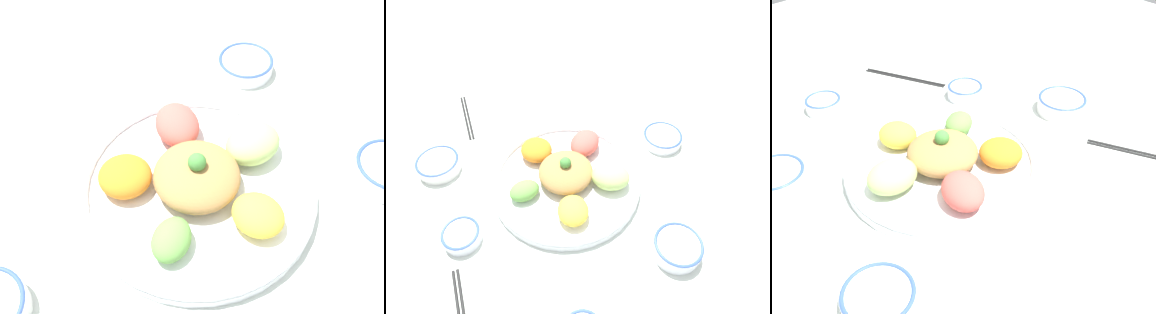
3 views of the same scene
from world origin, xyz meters
The scene contains 10 objects.
ground_plane centered at (0.00, 0.00, 0.00)m, with size 2.40×2.40×0.00m, color silver.
salad_platter centered at (0.03, 0.03, 0.03)m, with size 0.41×0.41×0.10m.
sauce_bowl_red centered at (0.00, -0.34, 0.02)m, with size 0.12×0.12×0.04m.
rice_bowl_blue centered at (0.42, 0.08, 0.02)m, with size 0.09×0.09×0.03m.
sauce_bowl_dark centered at (0.23, 0.30, 0.02)m, with size 0.11×0.11×0.04m.
rice_bowl_plain centered at (-0.14, 0.31, 0.02)m, with size 0.12×0.12×0.03m.
sauce_bowl_far centered at (0.21, -0.21, 0.02)m, with size 0.09×0.09×0.04m.
chopsticks_pair_near centered at (0.41, -0.16, 0.00)m, with size 0.23×0.11×0.01m.
chopsticks_pair_far centered at (-0.22, -0.32, 0.00)m, with size 0.21×0.10×0.01m.
serving_spoon_main centered at (-0.29, 0.03, 0.00)m, with size 0.06×0.13×0.01m.
Camera 3 is at (-0.51, 0.49, 0.62)m, focal length 42.00 mm.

